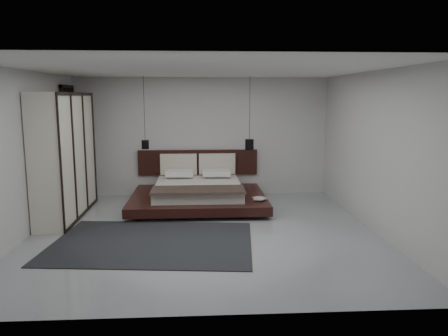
{
  "coord_description": "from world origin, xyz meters",
  "views": [
    {
      "loc": [
        -0.09,
        -7.43,
        2.36
      ],
      "look_at": [
        0.42,
        1.2,
        0.94
      ],
      "focal_mm": 35.0,
      "sensor_mm": 36.0,
      "label": 1
    }
  ],
  "objects": [
    {
      "name": "wardrobe",
      "position": [
        -2.7,
        1.2,
        1.22
      ],
      "size": [
        0.59,
        2.48,
        2.43
      ],
      "color": "silver",
      "rests_on": "floor"
    },
    {
      "name": "rug",
      "position": [
        -0.85,
        -0.55,
        0.01
      ],
      "size": [
        3.43,
        2.61,
        0.01
      ],
      "primitive_type": "cube",
      "rotation": [
        0.0,
        0.0,
        -0.1
      ],
      "color": "black",
      "rests_on": "floor"
    },
    {
      "name": "wall_front",
      "position": [
        0.0,
        -3.0,
        1.4
      ],
      "size": [
        6.0,
        0.0,
        6.0
      ],
      "primitive_type": "plane",
      "rotation": [
        -1.57,
        0.0,
        0.0
      ],
      "color": "beige",
      "rests_on": "floor"
    },
    {
      "name": "ceiling",
      "position": [
        0.0,
        0.0,
        2.8
      ],
      "size": [
        6.0,
        6.0,
        0.0
      ],
      "primitive_type": "plane",
      "rotation": [
        3.14,
        0.0,
        0.0
      ],
      "color": "white",
      "rests_on": "wall_back"
    },
    {
      "name": "pendant_left",
      "position": [
        -1.27,
        2.36,
        1.3
      ],
      "size": [
        0.16,
        0.16,
        1.61
      ],
      "color": "black",
      "rests_on": "ceiling"
    },
    {
      "name": "book_upper",
      "position": [
        1.05,
        1.21,
        0.3
      ],
      "size": [
        0.29,
        0.33,
        0.02
      ],
      "primitive_type": "imported",
      "rotation": [
        0.0,
        0.0,
        -0.32
      ],
      "color": "#99724C",
      "rests_on": "book_lower"
    },
    {
      "name": "pendant_right",
      "position": [
        1.07,
        2.36,
        1.28
      ],
      "size": [
        0.19,
        0.19,
        1.64
      ],
      "color": "black",
      "rests_on": "ceiling"
    },
    {
      "name": "floor",
      "position": [
        0.0,
        0.0,
        0.0
      ],
      "size": [
        6.0,
        6.0,
        0.0
      ],
      "primitive_type": "plane",
      "color": "#979A9F",
      "rests_on": "ground"
    },
    {
      "name": "wall_back",
      "position": [
        0.0,
        3.0,
        1.4
      ],
      "size": [
        6.0,
        0.0,
        6.0
      ],
      "primitive_type": "plane",
      "rotation": [
        1.57,
        0.0,
        0.0
      ],
      "color": "beige",
      "rests_on": "floor"
    },
    {
      "name": "wall_left",
      "position": [
        -3.0,
        0.0,
        1.4
      ],
      "size": [
        0.0,
        6.0,
        6.0
      ],
      "primitive_type": "plane",
      "rotation": [
        1.57,
        0.0,
        1.57
      ],
      "color": "beige",
      "rests_on": "floor"
    },
    {
      "name": "wall_right",
      "position": [
        3.0,
        0.0,
        1.4
      ],
      "size": [
        0.0,
        6.0,
        6.0
      ],
      "primitive_type": "plane",
      "rotation": [
        1.57,
        0.0,
        -1.57
      ],
      "color": "beige",
      "rests_on": "floor"
    },
    {
      "name": "lattice_screen",
      "position": [
        -2.95,
        2.45,
        1.3
      ],
      "size": [
        0.05,
        0.9,
        2.6
      ],
      "primitive_type": "cube",
      "color": "black",
      "rests_on": "floor"
    },
    {
      "name": "bed",
      "position": [
        -0.1,
        1.9,
        0.29
      ],
      "size": [
        2.85,
        2.42,
        1.09
      ],
      "color": "black",
      "rests_on": "floor"
    },
    {
      "name": "book_lower",
      "position": [
        1.07,
        1.24,
        0.28
      ],
      "size": [
        0.3,
        0.34,
        0.03
      ],
      "primitive_type": "imported",
      "rotation": [
        0.0,
        0.0,
        0.41
      ],
      "color": "#99724C",
      "rests_on": "bed"
    }
  ]
}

